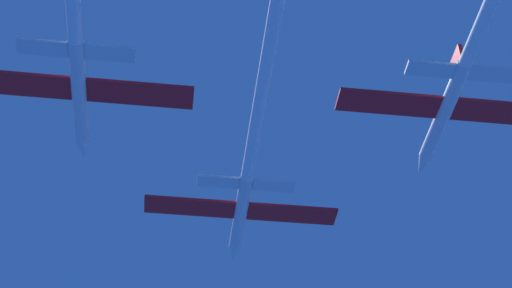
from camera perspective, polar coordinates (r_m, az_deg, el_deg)
jet_lead at (r=55.80m, az=0.66°, el=5.16°), size 16.12×55.92×2.67m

